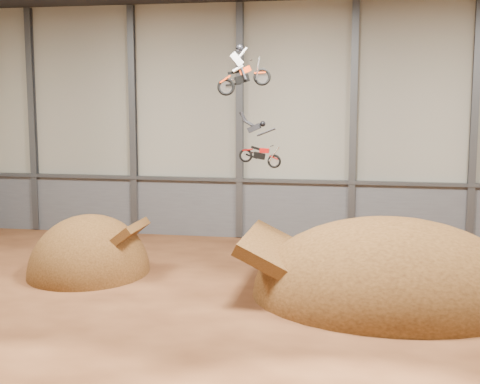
# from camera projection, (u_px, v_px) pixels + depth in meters

# --- Properties ---
(floor) EXTENTS (40.00, 40.00, 0.00)m
(floor) POSITION_uv_depth(u_px,v_px,m) (254.00, 319.00, 25.67)
(floor) COLOR #502915
(floor) RESTS_ON ground
(back_wall) EXTENTS (40.00, 0.10, 14.00)m
(back_wall) POSITION_uv_depth(u_px,v_px,m) (296.00, 123.00, 39.29)
(back_wall) COLOR #A09E8E
(back_wall) RESTS_ON ground
(lower_band_back) EXTENTS (39.80, 0.18, 3.50)m
(lower_band_back) POSITION_uv_depth(u_px,v_px,m) (295.00, 211.00, 39.93)
(lower_band_back) COLOR slate
(lower_band_back) RESTS_ON ground
(steel_rail) EXTENTS (39.80, 0.35, 0.20)m
(steel_rail) POSITION_uv_depth(u_px,v_px,m) (295.00, 181.00, 39.53)
(steel_rail) COLOR #47494F
(steel_rail) RESTS_ON lower_band_back
(steel_column_0) EXTENTS (0.40, 0.36, 13.90)m
(steel_column_0) POSITION_uv_depth(u_px,v_px,m) (33.00, 121.00, 42.16)
(steel_column_0) COLOR #47494F
(steel_column_0) RESTS_ON ground
(steel_column_1) EXTENTS (0.40, 0.36, 13.90)m
(steel_column_1) POSITION_uv_depth(u_px,v_px,m) (133.00, 122.00, 40.93)
(steel_column_1) COLOR #47494F
(steel_column_1) RESTS_ON ground
(steel_column_2) EXTENTS (0.40, 0.36, 13.90)m
(steel_column_2) POSITION_uv_depth(u_px,v_px,m) (240.00, 122.00, 39.71)
(steel_column_2) COLOR #47494F
(steel_column_2) RESTS_ON ground
(steel_column_3) EXTENTS (0.40, 0.36, 13.90)m
(steel_column_3) POSITION_uv_depth(u_px,v_px,m) (353.00, 123.00, 38.49)
(steel_column_3) COLOR #47494F
(steel_column_3) RESTS_ON ground
(steel_column_4) EXTENTS (0.40, 0.36, 13.90)m
(steel_column_4) POSITION_uv_depth(u_px,v_px,m) (474.00, 124.00, 37.26)
(steel_column_4) COLOR #47494F
(steel_column_4) RESTS_ON ground
(takeoff_ramp) EXTENTS (5.72, 6.59, 5.72)m
(takeoff_ramp) POSITION_uv_depth(u_px,v_px,m) (90.00, 273.00, 32.43)
(takeoff_ramp) COLOR #442711
(takeoff_ramp) RESTS_ON ground
(landing_ramp) EXTENTS (11.74, 10.39, 6.78)m
(landing_ramp) POSITION_uv_depth(u_px,v_px,m) (389.00, 296.00, 28.60)
(landing_ramp) COLOR #442711
(landing_ramp) RESTS_ON ground
(fmx_rider_a) EXTENTS (2.95, 1.56, 2.66)m
(fmx_rider_a) POSITION_uv_depth(u_px,v_px,m) (246.00, 65.00, 28.62)
(fmx_rider_a) COLOR red
(fmx_rider_b) EXTENTS (2.95, 0.90, 2.62)m
(fmx_rider_b) POSITION_uv_depth(u_px,v_px,m) (259.00, 140.00, 29.85)
(fmx_rider_b) COLOR #A80F0C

